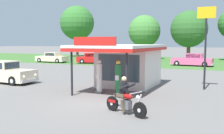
{
  "coord_description": "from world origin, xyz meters",
  "views": [
    {
      "loc": [
        6.29,
        -11.5,
        2.98
      ],
      "look_at": [
        -0.72,
        3.71,
        1.4
      ],
      "focal_mm": 42.07,
      "sensor_mm": 36.0,
      "label": 1
    }
  ],
  "objects": [
    {
      "name": "tree_oak_centre",
      "position": [
        0.04,
        31.03,
        4.89
      ],
      "size": [
        5.75,
        5.75,
        7.93
      ],
      "color": "brown",
      "rests_on": "ground"
    },
    {
      "name": "gas_pump_offside",
      "position": [
        0.43,
        2.06,
        0.91
      ],
      "size": [
        0.44,
        0.44,
        1.98
      ],
      "color": "slate",
      "rests_on": "ground"
    },
    {
      "name": "parked_car_back_row_right",
      "position": [
        -11.37,
        21.19,
        0.68
      ],
      "size": [
        5.69,
        3.21,
        1.47
      ],
      "color": "red",
      "rests_on": "ground"
    },
    {
      "name": "featured_classic_sedan",
      "position": [
        -9.05,
        2.71,
        0.72
      ],
      "size": [
        5.09,
        1.94,
        1.6
      ],
      "color": "beige",
      "rests_on": "ground"
    },
    {
      "name": "parked_car_back_row_left",
      "position": [
        -18.19,
        20.25,
        0.67
      ],
      "size": [
        4.98,
        2.15,
        1.48
      ],
      "color": "beige",
      "rests_on": "ground"
    },
    {
      "name": "gas_pump_nearside",
      "position": [
        -0.78,
        2.06,
        0.91
      ],
      "size": [
        0.44,
        0.44,
        1.98
      ],
      "color": "slate",
      "rests_on": "ground"
    },
    {
      "name": "tree_oak_distant_spare",
      "position": [
        -22.93,
        34.8,
        6.93
      ],
      "size": [
        6.96,
        6.96,
        10.43
      ],
      "color": "brown",
      "rests_on": "ground"
    },
    {
      "name": "parked_car_back_row_far_right",
      "position": [
        1.68,
        22.83,
        0.72
      ],
      "size": [
        5.31,
        2.13,
        1.6
      ],
      "color": "#E55993",
      "rests_on": "ground"
    },
    {
      "name": "motorcycle_with_rider",
      "position": [
        2.29,
        -1.55,
        0.65
      ],
      "size": [
        2.1,
        1.01,
        1.58
      ],
      "color": "black",
      "rests_on": "ground"
    },
    {
      "name": "ground_plane",
      "position": [
        0.0,
        0.0,
        0.0
      ],
      "size": [
        300.0,
        300.0,
        0.0
      ],
      "primitive_type": "plane",
      "color": "slate"
    },
    {
      "name": "tree_oak_left",
      "position": [
        -8.12,
        33.25,
        4.85
      ],
      "size": [
        5.64,
        5.64,
        7.77
      ],
      "color": "brown",
      "rests_on": "ground"
    },
    {
      "name": "grass_verge_strip",
      "position": [
        0.0,
        30.0,
        0.0
      ],
      "size": [
        120.0,
        24.0,
        0.01
      ],
      "primitive_type": "cube",
      "color": "#3D6B2D",
      "rests_on": "ground"
    },
    {
      "name": "roadside_pole_sign",
      "position": [
        4.73,
        5.81,
        3.49
      ],
      "size": [
        1.1,
        0.12,
        5.16
      ],
      "color": "black",
      "rests_on": "ground"
    },
    {
      "name": "service_station_kiosk",
      "position": [
        -0.18,
        5.01,
        1.63
      ],
      "size": [
        4.19,
        7.18,
        3.26
      ],
      "color": "silver",
      "rests_on": "ground"
    }
  ]
}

